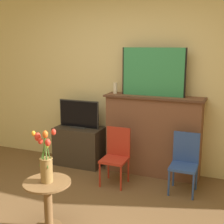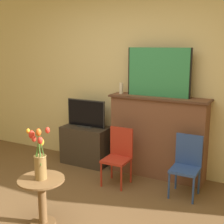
% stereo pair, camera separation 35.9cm
% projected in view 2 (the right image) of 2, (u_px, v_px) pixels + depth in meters
% --- Properties ---
extents(wall_back, '(8.00, 0.06, 2.70)m').
position_uv_depth(wall_back, '(136.00, 75.00, 4.40)').
color(wall_back, beige).
rests_on(wall_back, ground).
extents(fireplace_mantel, '(1.34, 0.34, 1.10)m').
position_uv_depth(fireplace_mantel, '(158.00, 136.00, 4.22)').
color(fireplace_mantel, brown).
rests_on(fireplace_mantel, ground).
extents(painting, '(0.86, 0.03, 0.64)m').
position_uv_depth(painting, '(158.00, 72.00, 4.05)').
color(painting, black).
rests_on(painting, fireplace_mantel).
extents(mantel_candle, '(0.06, 0.06, 0.15)m').
position_uv_depth(mantel_candle, '(121.00, 88.00, 4.34)').
color(mantel_candle, silver).
rests_on(mantel_candle, fireplace_mantel).
extents(tv_stand, '(0.71, 0.40, 0.57)m').
position_uv_depth(tv_stand, '(86.00, 145.00, 4.72)').
color(tv_stand, '#382D23').
rests_on(tv_stand, ground).
extents(tv_monitor, '(0.63, 0.12, 0.41)m').
position_uv_depth(tv_monitor, '(86.00, 114.00, 4.63)').
color(tv_monitor, '#2D2D2D').
rests_on(tv_monitor, tv_stand).
extents(chair_red, '(0.32, 0.32, 0.73)m').
position_uv_depth(chair_red, '(119.00, 153.00, 4.01)').
color(chair_red, '#B22D1E').
rests_on(chair_red, ground).
extents(chair_blue, '(0.32, 0.32, 0.73)m').
position_uv_depth(chair_blue, '(187.00, 162.00, 3.70)').
color(chair_blue, '#2D4C99').
rests_on(chair_blue, ground).
extents(side_table, '(0.46, 0.46, 0.49)m').
position_uv_depth(side_table, '(42.00, 195.00, 3.09)').
color(side_table, brown).
rests_on(side_table, ground).
extents(vase_tulips, '(0.22, 0.19, 0.52)m').
position_uv_depth(vase_tulips, '(40.00, 159.00, 3.01)').
color(vase_tulips, olive).
rests_on(vase_tulips, side_table).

